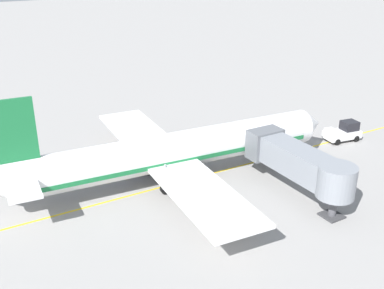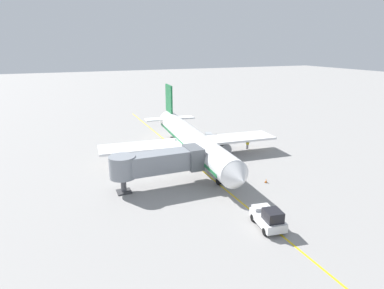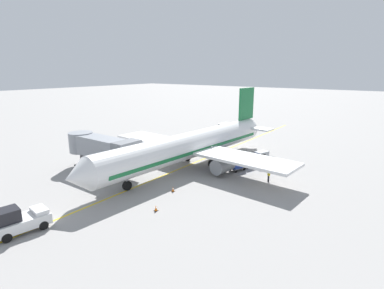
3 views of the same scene
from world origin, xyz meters
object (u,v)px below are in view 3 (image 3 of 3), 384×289
object	(u,v)px
jet_bridge	(101,147)
baggage_tug_lead	(262,161)
ground_crew_wing_walker	(269,175)
safety_cone_nose_left	(173,189)
baggage_cart_front	(237,164)
parked_airliner	(191,145)
baggage_cart_second_in_train	(249,160)
safety_cone_nose_right	(156,208)
pushback_tractor	(19,220)
baggage_cart_third_in_train	(261,155)

from	to	relation	value
jet_bridge	baggage_tug_lead	distance (m)	22.79
ground_crew_wing_walker	safety_cone_nose_left	world-z (taller)	ground_crew_wing_walker
baggage_cart_front	ground_crew_wing_walker	world-z (taller)	ground_crew_wing_walker
parked_airliner	baggage_cart_second_in_train	size ratio (longest dim) A/B	12.55
parked_airliner	jet_bridge	bearing A→B (deg)	45.86
safety_cone_nose_left	safety_cone_nose_right	bearing A→B (deg)	110.47
baggage_cart_front	safety_cone_nose_right	world-z (taller)	baggage_cart_front
pushback_tractor	baggage_cart_third_in_train	bearing A→B (deg)	-104.58
safety_cone_nose_left	ground_crew_wing_walker	bearing A→B (deg)	-128.77
parked_airliner	safety_cone_nose_right	world-z (taller)	parked_airliner
baggage_tug_lead	ground_crew_wing_walker	bearing A→B (deg)	120.49
parked_airliner	jet_bridge	size ratio (longest dim) A/B	3.01
baggage_tug_lead	safety_cone_nose_left	distance (m)	15.56
jet_bridge	safety_cone_nose_right	distance (m)	15.17
baggage_cart_third_in_train	ground_crew_wing_walker	world-z (taller)	ground_crew_wing_walker
pushback_tractor	baggage_cart_third_in_train	size ratio (longest dim) A/B	1.57
parked_airliner	baggage_cart_front	size ratio (longest dim) A/B	12.55
ground_crew_wing_walker	baggage_cart_second_in_train	bearing A→B (deg)	-41.58
baggage_cart_second_in_train	safety_cone_nose_right	world-z (taller)	baggage_cart_second_in_train
baggage_cart_front	baggage_cart_third_in_train	size ratio (longest dim) A/B	1.00
pushback_tractor	baggage_tug_lead	xyz separation A→B (m)	(-9.29, -29.57, -0.39)
pushback_tractor	ground_crew_wing_walker	size ratio (longest dim) A/B	2.76
baggage_cart_third_in_train	pushback_tractor	bearing A→B (deg)	75.42
ground_crew_wing_walker	pushback_tractor	bearing A→B (deg)	62.63
pushback_tractor	parked_airliner	bearing A→B (deg)	-92.83
jet_bridge	ground_crew_wing_walker	distance (m)	22.36
pushback_tractor	safety_cone_nose_right	size ratio (longest dim) A/B	7.91
safety_cone_nose_left	safety_cone_nose_right	size ratio (longest dim) A/B	1.00
baggage_cart_third_in_train	safety_cone_nose_right	xyz separation A→B (m)	(1.58, 21.76, -0.66)
baggage_tug_lead	baggage_cart_front	bearing A→B (deg)	62.88
parked_airliner	safety_cone_nose_left	distance (m)	9.84
pushback_tractor	safety_cone_nose_right	world-z (taller)	pushback_tractor
pushback_tractor	baggage_cart_second_in_train	distance (m)	29.35
baggage_cart_second_in_train	ground_crew_wing_walker	size ratio (longest dim) A/B	1.76
parked_airliner	baggage_tug_lead	xyz separation A→B (m)	(-8.14, -6.29, -2.47)
baggage_cart_second_in_train	baggage_tug_lead	bearing A→B (deg)	-139.95
baggage_tug_lead	baggage_cart_front	distance (m)	4.37
baggage_cart_front	ground_crew_wing_walker	distance (m)	5.42
baggage_cart_front	parked_airliner	bearing A→B (deg)	21.33
pushback_tractor	baggage_cart_second_in_train	xyz separation A→B (m)	(-7.78, -28.30, -0.15)
baggage_cart_second_in_train	ground_crew_wing_walker	world-z (taller)	ground_crew_wing_walker
jet_bridge	safety_cone_nose_right	xyz separation A→B (m)	(-14.14, 4.49, -3.16)
baggage_cart_third_in_train	baggage_cart_second_in_train	bearing A→B (deg)	82.36
baggage_tug_lead	jet_bridge	bearing A→B (deg)	42.16
pushback_tractor	baggage_tug_lead	world-z (taller)	pushback_tractor
baggage_tug_lead	baggage_cart_front	world-z (taller)	baggage_tug_lead
parked_airliner	pushback_tractor	distance (m)	23.40
jet_bridge	baggage_cart_third_in_train	xyz separation A→B (m)	(-15.72, -17.27, -2.50)
jet_bridge	baggage_cart_front	size ratio (longest dim) A/B	4.17
pushback_tractor	baggage_cart_front	size ratio (longest dim) A/B	1.57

